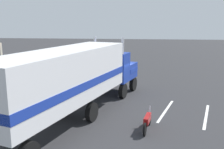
{
  "coord_description": "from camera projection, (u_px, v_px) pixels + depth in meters",
  "views": [
    {
      "loc": [
        -19.57,
        -1.78,
        5.69
      ],
      "look_at": [
        -0.18,
        0.31,
        1.6
      ],
      "focal_mm": 41.86,
      "sensor_mm": 36.0,
      "label": 1
    }
  ],
  "objects": [
    {
      "name": "ground_plane",
      "position": [
        116.0,
        94.0,
        20.4
      ],
      "size": [
        120.0,
        120.0,
        0.0
      ],
      "primitive_type": "plane",
      "color": "#2D2D30"
    },
    {
      "name": "lane_stripe_near",
      "position": [
        166.0,
        111.0,
        16.66
      ],
      "size": [
        4.25,
        1.47,
        0.01
      ],
      "primitive_type": "cube",
      "rotation": [
        0.0,
        0.0,
        -0.3
      ],
      "color": "silver",
      "rests_on": "ground_plane"
    },
    {
      "name": "lane_stripe_mid",
      "position": [
        206.0,
        116.0,
        15.72
      ],
      "size": [
        4.27,
        1.39,
        0.01
      ],
      "primitive_type": "cube",
      "rotation": [
        0.0,
        0.0,
        -0.29
      ],
      "color": "silver",
      "rests_on": "ground_plane"
    },
    {
      "name": "semi_truck",
      "position": [
        75.0,
        76.0,
        14.97
      ],
      "size": [
        14.24,
        6.67,
        4.5
      ],
      "color": "#193399",
      "rests_on": "ground_plane"
    },
    {
      "name": "person_bystander",
      "position": [
        66.0,
        88.0,
        18.69
      ],
      "size": [
        0.43,
        0.48,
        1.63
      ],
      "color": "#2D3347",
      "rests_on": "ground_plane"
    },
    {
      "name": "motorcycle",
      "position": [
        147.0,
        121.0,
        13.69
      ],
      "size": [
        2.09,
        0.51,
        1.12
      ],
      "color": "black",
      "rests_on": "ground_plane"
    }
  ]
}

